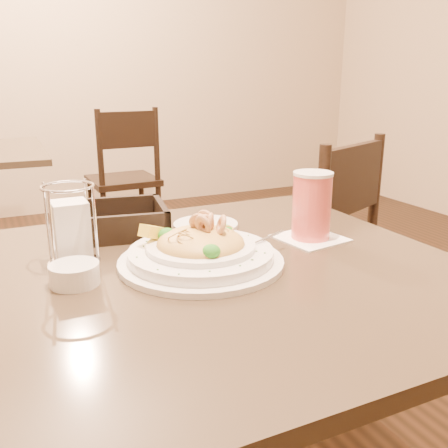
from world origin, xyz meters
name	(u,v)px	position (x,y,z in m)	size (l,w,h in m)	color
main_table	(228,374)	(0.00, 0.00, 0.52)	(0.90, 0.90, 0.77)	black
dining_chair_near	(313,258)	(0.60, 0.55, 0.50)	(0.55, 0.55, 0.93)	black
dining_chair_far	(125,175)	(0.39, 2.35, 0.50)	(0.43, 0.43, 0.93)	black
pasta_bowl	(201,250)	(-0.05, 0.03, 0.79)	(0.36, 0.32, 0.10)	white
drink_glass	(312,206)	(0.24, 0.07, 0.84)	(0.16, 0.16, 0.15)	white
bread_basket	(115,224)	(-0.15, 0.31, 0.79)	(0.26, 0.23, 0.07)	black
napkin_caddy	(72,231)	(-0.27, 0.14, 0.83)	(0.10, 0.10, 0.16)	silver
side_plate	(206,225)	(0.06, 0.26, 0.77)	(0.16, 0.16, 0.01)	white
butter_ramekin	(75,274)	(-0.29, 0.04, 0.78)	(0.09, 0.09, 0.04)	white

